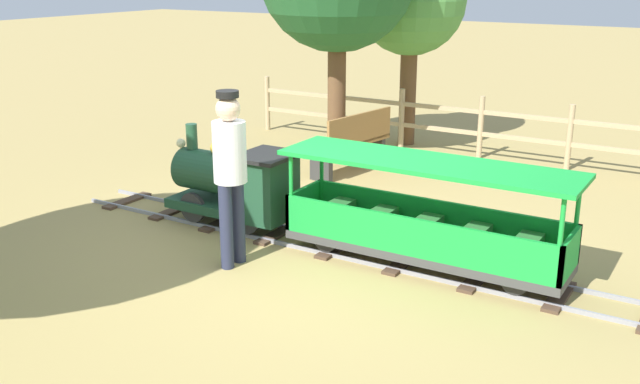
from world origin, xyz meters
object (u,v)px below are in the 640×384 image
locomotive (236,183)px  oak_tree_distant (411,2)px  conductor_person (230,165)px  passenger_car (424,224)px  park_bench (352,142)px

locomotive → oak_tree_distant: 4.68m
oak_tree_distant → conductor_person: bearing=-172.9°
locomotive → passenger_car: size_ratio=0.54×
park_bench → passenger_car: bearing=-139.7°
locomotive → oak_tree_distant: bearing=0.7°
park_bench → oak_tree_distant: size_ratio=0.45×
park_bench → oak_tree_distant: oak_tree_distant is taller
locomotive → oak_tree_distant: oak_tree_distant is taller
conductor_person → oak_tree_distant: size_ratio=0.54×
park_bench → conductor_person: bearing=-170.2°
locomotive → park_bench: bearing=-0.6°
conductor_person → locomotive: bearing=35.4°
park_bench → locomotive: bearing=179.4°
passenger_car → oak_tree_distant: (4.38, 2.18, 1.72)m
locomotive → park_bench: (2.47, -0.02, -0.07)m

